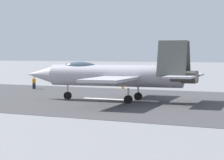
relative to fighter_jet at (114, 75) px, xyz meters
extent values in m
plane|color=gray|center=(0.66, -1.39, -2.48)|extent=(400.00, 400.00, 0.00)
cube|color=#403E41|center=(0.66, -1.39, -2.47)|extent=(240.00, 26.00, 0.02)
cube|color=white|center=(0.02, -1.39, -2.46)|extent=(8.00, 0.70, 0.00)
cylinder|color=#AEAAB5|center=(-0.13, -0.01, -0.07)|extent=(13.02, 3.45, 2.03)
cone|color=#AEAAB5|center=(7.74, 0.87, -0.07)|extent=(3.14, 2.05, 1.73)
ellipsoid|color=#3F5160|center=(3.48, 0.39, 0.70)|extent=(3.70, 1.49, 1.10)
cylinder|color=#47423D|center=(-6.75, -0.20, -0.07)|extent=(2.31, 1.34, 1.10)
cylinder|color=#47423D|center=(-6.63, -1.30, -0.07)|extent=(2.31, 1.34, 1.10)
cube|color=#AEAAB5|center=(-1.60, 4.09, -0.17)|extent=(4.10, 6.80, 0.24)
cube|color=#AEAAB5|center=(-0.65, -4.35, -0.17)|extent=(4.10, 6.80, 0.24)
cube|color=#AEAAB5|center=(-6.95, 1.63, 0.03)|extent=(2.70, 3.05, 0.16)
cube|color=#AEAAB5|center=(-6.42, -3.14, 0.03)|extent=(2.70, 3.05, 0.16)
cube|color=#4E524F|center=(-5.80, 0.25, 1.63)|extent=(2.69, 1.23, 3.14)
cube|color=#4E524F|center=(-5.60, -1.53, 1.63)|extent=(2.69, 1.23, 3.14)
cylinder|color=silver|center=(4.79, 0.54, -1.78)|extent=(0.18, 0.18, 1.40)
cylinder|color=black|center=(4.79, 0.54, -2.10)|extent=(0.79, 0.38, 0.76)
cylinder|color=silver|center=(-2.10, 1.37, -1.78)|extent=(0.18, 0.18, 1.40)
cylinder|color=black|center=(-2.10, 1.37, -2.10)|extent=(0.79, 0.38, 0.76)
cylinder|color=silver|center=(-1.74, -1.81, -1.78)|extent=(0.18, 0.18, 1.40)
cylinder|color=black|center=(-1.74, -1.81, -2.10)|extent=(0.79, 0.38, 0.76)
cube|color=#1E2338|center=(15.64, -9.00, -2.06)|extent=(0.24, 0.36, 0.84)
cube|color=orange|center=(15.64, -9.00, -1.43)|extent=(0.40, 0.50, 0.57)
sphere|color=tan|center=(15.64, -9.00, -0.99)|extent=(0.22, 0.22, 0.22)
cylinder|color=orange|center=(15.73, -9.28, -1.47)|extent=(0.10, 0.10, 0.54)
cylinder|color=orange|center=(15.55, -8.71, -1.47)|extent=(0.10, 0.10, 0.54)
cone|color=orange|center=(5.62, -14.32, -2.21)|extent=(0.44, 0.44, 0.55)
camera|label=1|loc=(-18.59, 38.74, 2.00)|focal=73.00mm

